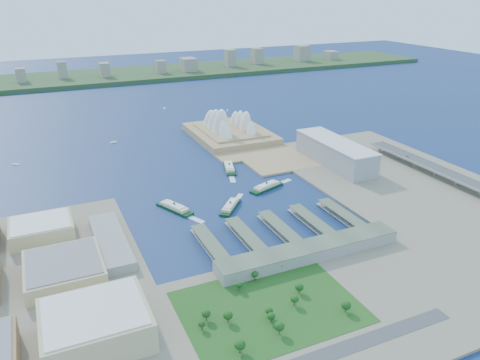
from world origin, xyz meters
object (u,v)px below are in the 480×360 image
ferry_a (174,206)px  ferry_b (229,166)px  opera_house (230,121)px  car_c (408,156)px  ferry_c (230,205)px  ferry_d (267,186)px  toaster_building (335,153)px

ferry_a → ferry_b: (116.51, 100.02, 0.03)m
opera_house → car_c: bearing=-52.4°
opera_house → car_c: 313.37m
ferry_c → ferry_d: 77.87m
ferry_a → ferry_c: bearing=-44.9°
opera_house → ferry_c: bearing=-113.1°
ferry_a → toaster_building: bearing=-14.0°
opera_house → ferry_c: 299.33m
ferry_a → ferry_d: bearing=-19.6°
opera_house → ferry_c: size_ratio=3.55×
ferry_b → ferry_c: ferry_b is taller
opera_house → toaster_building: size_ratio=1.16×
ferry_d → car_c: bearing=-112.4°
ferry_b → ferry_c: (-51.50, -124.47, -0.44)m
opera_house → ferry_a: bearing=-126.1°
opera_house → ferry_a: opera_house is taller
ferry_a → ferry_c: ferry_a is taller
ferry_a → ferry_b: bearing=16.3°
ferry_b → car_c: car_c is taller
ferry_b → ferry_d: (17.82, -88.99, -0.12)m
ferry_d → car_c: (238.80, -9.25, 10.40)m
toaster_building → car_c: toaster_building is taller
ferry_b → ferry_d: 90.75m
ferry_a → car_c: (373.12, 1.78, 10.31)m
ferry_a → car_c: car_c is taller
toaster_building → car_c: size_ratio=33.57×
ferry_d → ferry_c: bearing=96.9°
opera_house → ferry_d: size_ratio=3.32×
toaster_building → ferry_c: 220.54m
ferry_b → ferry_d: ferry_b is taller
ferry_c → car_c: bearing=-134.1°
ferry_a → opera_house: bearing=29.6°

